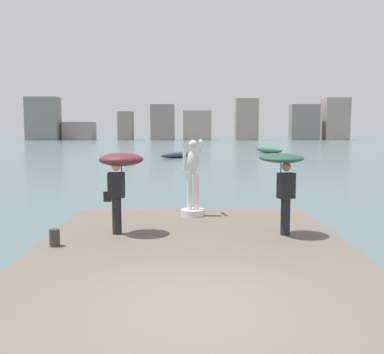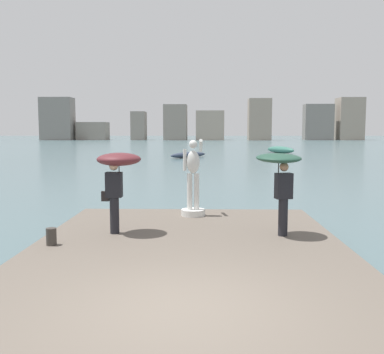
# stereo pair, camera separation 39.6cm
# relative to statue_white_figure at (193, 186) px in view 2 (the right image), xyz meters

# --- Properties ---
(ground_plane) EXTENTS (400.00, 400.00, 0.00)m
(ground_plane) POSITION_rel_statue_white_figure_xyz_m (-0.03, 33.28, -1.26)
(ground_plane) COLOR #4C666B
(pier) EXTENTS (6.82, 10.77, 0.40)m
(pier) POSITION_rel_statue_white_figure_xyz_m (-0.03, -4.34, -1.06)
(pier) COLOR #60564C
(pier) RESTS_ON ground
(statue_white_figure) EXTENTS (0.70, 0.91, 2.23)m
(statue_white_figure) POSITION_rel_statue_white_figure_xyz_m (0.00, 0.00, 0.00)
(statue_white_figure) COLOR silver
(statue_white_figure) RESTS_ON pier
(onlooker_left) EXTENTS (1.08, 1.08, 1.95)m
(onlooker_left) POSITION_rel_statue_white_figure_xyz_m (-1.75, -2.27, 0.71)
(onlooker_left) COLOR black
(onlooker_left) RESTS_ON pier
(onlooker_right) EXTENTS (1.25, 1.25, 1.96)m
(onlooker_right) POSITION_rel_statue_white_figure_xyz_m (2.08, -2.42, 0.68)
(onlooker_right) COLOR black
(onlooker_right) RESTS_ON pier
(mooring_bollard) EXTENTS (0.22, 0.22, 0.37)m
(mooring_bollard) POSITION_rel_statue_white_figure_xyz_m (-2.99, -3.42, -0.67)
(mooring_bollard) COLOR #38332D
(mooring_bollard) RESTS_ON pier
(boat_mid) EXTENTS (3.42, 5.61, 0.87)m
(boat_mid) POSITION_rel_statue_white_figure_xyz_m (10.13, 43.76, -0.82)
(boat_mid) COLOR #336B5B
(boat_mid) RESTS_ON ground
(boat_far) EXTENTS (4.15, 4.82, 0.60)m
(boat_far) POSITION_rel_statue_white_figure_xyz_m (-1.22, 34.07, -0.96)
(boat_far) COLOR #2D384C
(boat_far) RESTS_ON ground
(distant_skyline) EXTENTS (96.90, 10.21, 12.72)m
(distant_skyline) POSITION_rel_statue_white_figure_xyz_m (0.12, 122.53, 4.08)
(distant_skyline) COLOR gray
(distant_skyline) RESTS_ON ground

